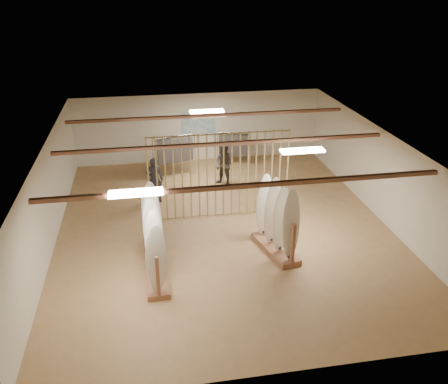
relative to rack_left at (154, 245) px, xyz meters
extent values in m
plane|color=tan|center=(2.18, 1.88, -0.69)|extent=(12.00, 12.00, 0.00)
plane|color=gray|center=(2.18, 1.88, 2.11)|extent=(12.00, 12.00, 0.00)
plane|color=silver|center=(2.18, 7.88, 0.71)|extent=(12.00, 0.00, 12.00)
plane|color=silver|center=(2.18, -4.12, 0.71)|extent=(12.00, 0.00, 12.00)
plane|color=silver|center=(-2.82, 1.88, 0.71)|extent=(0.00, 12.00, 12.00)
plane|color=silver|center=(7.18, 1.88, 0.71)|extent=(0.00, 12.00, 12.00)
cube|color=#976245|center=(2.18, 1.88, 2.03)|extent=(9.50, 6.12, 0.10)
cube|color=white|center=(2.18, 1.88, 2.05)|extent=(1.20, 0.35, 0.06)
cylinder|color=#A48D4F|center=(-0.02, 2.68, 0.71)|extent=(0.05, 0.05, 2.78)
cylinder|color=#A48D4F|center=(0.23, 2.68, 0.71)|extent=(0.05, 0.05, 2.78)
cylinder|color=#A48D4F|center=(0.49, 2.68, 0.71)|extent=(0.05, 0.05, 2.78)
cylinder|color=#A48D4F|center=(0.75, 2.68, 0.71)|extent=(0.05, 0.05, 2.78)
cylinder|color=#A48D4F|center=(1.01, 2.68, 0.71)|extent=(0.05, 0.05, 2.78)
cylinder|color=#A48D4F|center=(1.27, 2.68, 0.71)|extent=(0.05, 0.05, 2.78)
cylinder|color=#A48D4F|center=(1.53, 2.68, 0.71)|extent=(0.05, 0.05, 2.78)
cylinder|color=#A48D4F|center=(1.79, 2.68, 0.71)|extent=(0.05, 0.05, 2.78)
cylinder|color=#A48D4F|center=(2.05, 2.68, 0.71)|extent=(0.05, 0.05, 2.78)
cylinder|color=#A48D4F|center=(2.30, 2.68, 0.71)|extent=(0.05, 0.05, 2.78)
cylinder|color=#A48D4F|center=(2.56, 2.68, 0.71)|extent=(0.05, 0.05, 2.78)
cylinder|color=#A48D4F|center=(2.82, 2.68, 0.71)|extent=(0.05, 0.05, 2.78)
cylinder|color=#A48D4F|center=(3.08, 2.68, 0.71)|extent=(0.05, 0.05, 2.78)
cylinder|color=#A48D4F|center=(3.34, 2.68, 0.71)|extent=(0.05, 0.05, 2.78)
cylinder|color=#A48D4F|center=(3.60, 2.68, 0.71)|extent=(0.05, 0.05, 2.78)
cylinder|color=#A48D4F|center=(3.86, 2.68, 0.71)|extent=(0.05, 0.05, 2.78)
cylinder|color=#A48D4F|center=(4.12, 2.68, 0.71)|extent=(0.05, 0.05, 2.78)
cylinder|color=#A48D4F|center=(4.38, 2.68, 0.71)|extent=(0.05, 0.05, 2.78)
cube|color=#3478B9|center=(2.18, 7.86, 0.91)|extent=(1.40, 0.03, 0.90)
cube|color=#976245|center=(0.00, 0.00, -0.62)|extent=(0.60, 2.89, 0.15)
cylinder|color=black|center=(0.00, 0.00, 0.32)|extent=(0.06, 2.84, 0.01)
ellipsoid|color=white|center=(0.02, -1.24, 0.39)|extent=(0.49, 0.07, 1.87)
ellipsoid|color=white|center=(0.01, -0.83, 0.39)|extent=(0.49, 0.07, 1.87)
ellipsoid|color=white|center=(0.01, -0.41, 0.39)|extent=(0.49, 0.07, 1.87)
ellipsoid|color=white|center=(0.00, 0.00, 0.39)|extent=(0.49, 0.07, 1.87)
ellipsoid|color=white|center=(-0.01, 0.41, 0.39)|extent=(0.49, 0.07, 1.87)
ellipsoid|color=white|center=(-0.01, 0.83, 0.39)|extent=(0.49, 0.07, 1.87)
ellipsoid|color=silver|center=(-0.02, 1.24, 0.39)|extent=(0.49, 0.07, 1.87)
cube|color=#976245|center=(3.36, 0.26, -0.61)|extent=(1.02, 1.96, 0.16)
cylinder|color=black|center=(3.36, 0.26, 0.39)|extent=(0.44, 1.77, 0.01)
ellipsoid|color=silver|center=(3.53, -0.45, 0.47)|extent=(0.52, 0.19, 2.01)
ellipsoid|color=silver|center=(3.42, 0.02, 0.47)|extent=(0.52, 0.19, 2.01)
ellipsoid|color=silver|center=(3.30, 0.50, 0.47)|extent=(0.52, 0.19, 2.01)
ellipsoid|color=white|center=(3.19, 0.98, 0.47)|extent=(0.52, 0.19, 2.01)
cylinder|color=silver|center=(1.02, 6.27, 0.89)|extent=(1.46, 0.51, 0.03)
cube|color=black|center=(1.02, 6.27, 0.37)|extent=(1.47, 0.80, 0.93)
cylinder|color=silver|center=(1.02, 6.27, 0.13)|extent=(0.03, 0.03, 1.64)
cylinder|color=silver|center=(3.51, 7.05, 0.65)|extent=(1.23, 0.44, 0.03)
cube|color=black|center=(3.51, 7.05, 0.21)|extent=(1.24, 0.69, 0.79)
cylinder|color=silver|center=(3.51, 7.05, 0.00)|extent=(0.03, 0.03, 1.39)
imported|color=#27262D|center=(0.19, 4.11, 0.21)|extent=(0.73, 0.56, 1.80)
imported|color=#3A322D|center=(2.74, 5.05, 0.22)|extent=(1.11, 1.10, 1.82)
camera|label=1|loc=(-0.05, -10.77, 6.43)|focal=38.00mm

